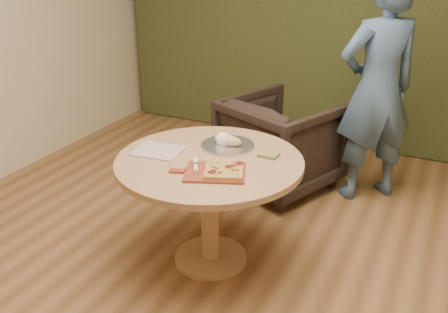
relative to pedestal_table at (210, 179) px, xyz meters
The scene contains 12 objects.
room_shell 0.92m from the pedestal_table, 63.60° to the right, with size 5.04×6.04×2.84m.
curtain 2.61m from the pedestal_table, 85.17° to the left, with size 4.80×0.14×2.78m, color #31391A.
pedestal_table is the anchor object (origin of this frame).
pizza_paddle 0.26m from the pedestal_table, 56.45° to the right, with size 0.47×0.39×0.01m.
flatbread_pizza 0.30m from the pedestal_table, 42.57° to the right, with size 0.29×0.29×0.04m.
cutlery_roll 0.25m from the pedestal_table, 89.87° to the right, with size 0.12×0.18×0.03m.
newspaper 0.38m from the pedestal_table, behind, with size 0.30×0.25×0.01m, color white.
serving_tray 0.27m from the pedestal_table, 85.51° to the left, with size 0.36×0.36×0.02m.
bread_roll 0.29m from the pedestal_table, 87.71° to the left, with size 0.19×0.09×0.09m.
green_packet 0.40m from the pedestal_table, 32.16° to the left, with size 0.12×0.10×0.02m, color #58632C.
armchair 1.28m from the pedestal_table, 88.44° to the left, with size 0.85×0.80×0.87m, color black.
person_standing 1.64m from the pedestal_table, 62.12° to the left, with size 0.67×0.44×1.84m, color #405F7E.
Camera 1 is at (1.11, -2.09, 2.01)m, focal length 40.00 mm.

